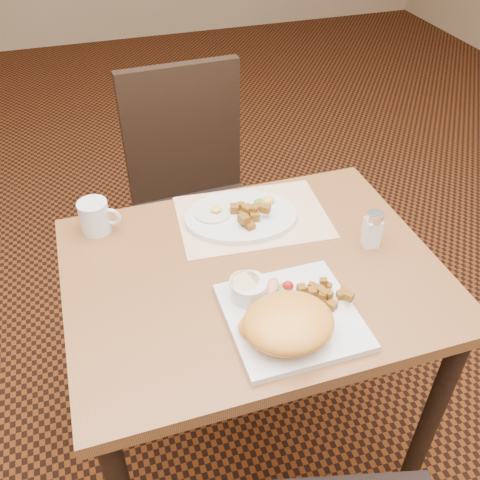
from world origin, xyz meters
name	(u,v)px	position (x,y,z in m)	size (l,w,h in m)	color
ground	(250,436)	(0.00, 0.00, 0.00)	(8.00, 8.00, 0.00)	black
table	(253,301)	(0.00, 0.00, 0.64)	(0.90, 0.70, 0.75)	brown
chair_far	(194,193)	(0.01, 0.67, 0.54)	(0.44, 0.45, 0.97)	black
placemat	(252,217)	(0.07, 0.20, 0.75)	(0.40, 0.28, 0.00)	white
plate_square	(292,317)	(0.03, -0.18, 0.76)	(0.28, 0.28, 0.02)	silver
plate_oval	(241,217)	(0.03, 0.20, 0.76)	(0.30, 0.23, 0.02)	silver
hollandaise_mound	(288,323)	(0.00, -0.23, 0.80)	(0.19, 0.17, 0.07)	orange
ramekin	(248,289)	(-0.05, -0.10, 0.79)	(0.08, 0.08, 0.04)	silver
garnish_sq	(278,287)	(0.03, -0.10, 0.78)	(0.08, 0.07, 0.03)	#387223
fried_egg	(213,212)	(-0.04, 0.23, 0.77)	(0.10, 0.10, 0.02)	white
garnish_ov	(265,201)	(0.11, 0.23, 0.78)	(0.06, 0.04, 0.02)	#387223
salt_shaker	(373,229)	(0.31, 0.00, 0.80)	(0.05, 0.05, 0.10)	white
coffee_mug	(95,217)	(-0.34, 0.27, 0.79)	(0.11, 0.08, 0.09)	silver
home_fries_sq	(324,295)	(0.11, -0.16, 0.78)	(0.11, 0.10, 0.03)	#8E5916
home_fries_ov	(249,213)	(0.05, 0.18, 0.78)	(0.10, 0.11, 0.04)	#8E5916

